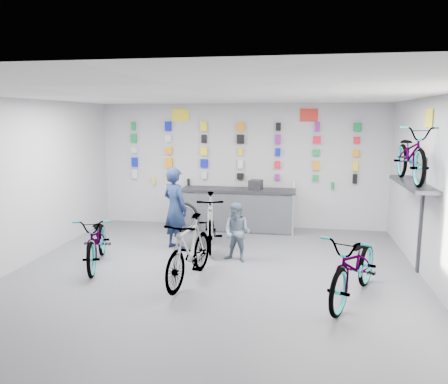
% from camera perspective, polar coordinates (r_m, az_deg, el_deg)
% --- Properties ---
extents(floor, '(8.00, 8.00, 0.00)m').
position_cam_1_polar(floor, '(7.19, -2.09, -12.03)').
color(floor, '#4D4E52').
rests_on(floor, ground).
extents(ceiling, '(8.00, 8.00, 0.00)m').
position_cam_1_polar(ceiling, '(6.69, -2.25, 12.61)').
color(ceiling, white).
rests_on(ceiling, wall_back).
extents(wall_back, '(7.00, 0.00, 7.00)m').
position_cam_1_polar(wall_back, '(10.69, 2.20, 3.45)').
color(wall_back, silver).
rests_on(wall_back, floor).
extents(wall_front, '(7.00, 0.00, 7.00)m').
position_cam_1_polar(wall_front, '(3.10, -17.75, -12.69)').
color(wall_front, silver).
rests_on(wall_front, floor).
extents(wall_left, '(0.00, 8.00, 8.00)m').
position_cam_1_polar(wall_left, '(8.23, -26.78, 0.55)').
color(wall_left, silver).
rests_on(wall_left, floor).
extents(counter, '(2.70, 0.66, 1.00)m').
position_cam_1_polar(counter, '(10.40, 1.84, -2.38)').
color(counter, black).
rests_on(counter, floor).
extents(merch_wall, '(5.56, 0.08, 1.57)m').
position_cam_1_polar(merch_wall, '(10.60, 1.60, 5.17)').
color(merch_wall, silver).
rests_on(merch_wall, wall_back).
extents(wall_bracket, '(0.39, 1.90, 2.00)m').
position_cam_1_polar(wall_bracket, '(8.07, 23.55, 0.36)').
color(wall_bracket, '#333338').
rests_on(wall_bracket, wall_right).
extents(sign_left, '(0.42, 0.02, 0.30)m').
position_cam_1_polar(sign_left, '(10.90, -5.73, 9.95)').
color(sign_left, yellow).
rests_on(sign_left, wall_back).
extents(sign_right, '(0.42, 0.02, 0.30)m').
position_cam_1_polar(sign_right, '(10.52, 11.04, 9.84)').
color(sign_right, red).
rests_on(sign_right, wall_back).
extents(sign_side, '(0.02, 0.40, 0.30)m').
position_cam_1_polar(sign_side, '(8.02, 25.19, 8.72)').
color(sign_side, yellow).
rests_on(sign_side, wall_right).
extents(bike_left, '(1.14, 1.92, 0.95)m').
position_cam_1_polar(bike_left, '(8.25, -16.22, -6.05)').
color(bike_left, gray).
rests_on(bike_left, floor).
extents(bike_center, '(0.78, 1.86, 1.08)m').
position_cam_1_polar(bike_center, '(7.16, -4.55, -7.55)').
color(bike_center, gray).
rests_on(bike_center, floor).
extents(bike_right, '(1.43, 2.11, 1.05)m').
position_cam_1_polar(bike_right, '(6.73, 16.74, -9.23)').
color(bike_right, gray).
rests_on(bike_right, floor).
extents(bike_service, '(0.85, 1.92, 1.12)m').
position_cam_1_polar(bike_service, '(9.01, -1.78, -3.80)').
color(bike_service, gray).
rests_on(bike_service, floor).
extents(bike_wall, '(0.63, 1.80, 0.95)m').
position_cam_1_polar(bike_wall, '(7.99, 23.29, 4.55)').
color(bike_wall, gray).
rests_on(bike_wall, wall_bracket).
extents(clerk, '(0.73, 0.67, 1.68)m').
position_cam_1_polar(clerk, '(8.93, -6.40, -2.14)').
color(clerk, '#172448').
rests_on(clerk, floor).
extents(customer, '(0.64, 0.57, 1.11)m').
position_cam_1_polar(customer, '(8.15, 1.72, -5.28)').
color(customer, slate).
rests_on(customer, floor).
extents(spare_wheel, '(0.74, 0.32, 0.71)m').
position_cam_1_polar(spare_wheel, '(10.31, -5.36, -3.31)').
color(spare_wheel, black).
rests_on(spare_wheel, floor).
extents(register, '(0.34, 0.35, 0.22)m').
position_cam_1_polar(register, '(10.25, 4.16, 0.96)').
color(register, black).
rests_on(register, counter).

